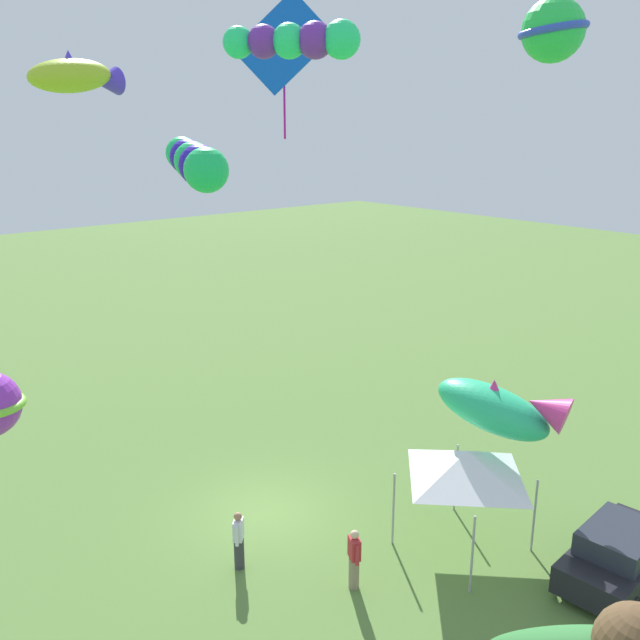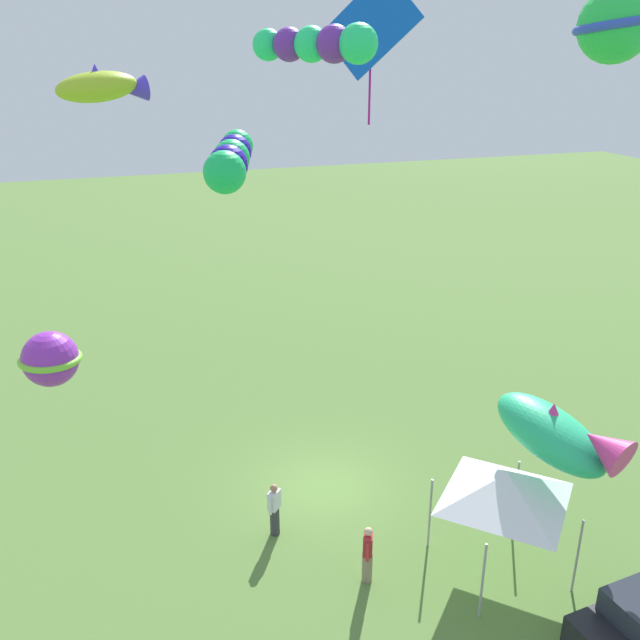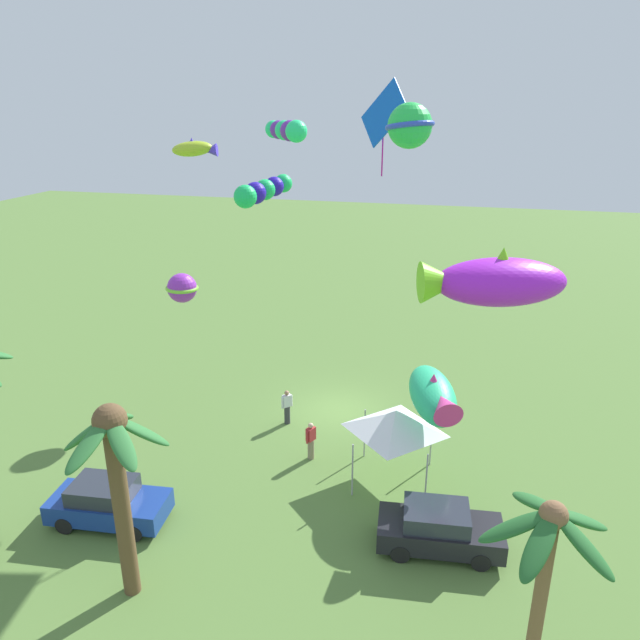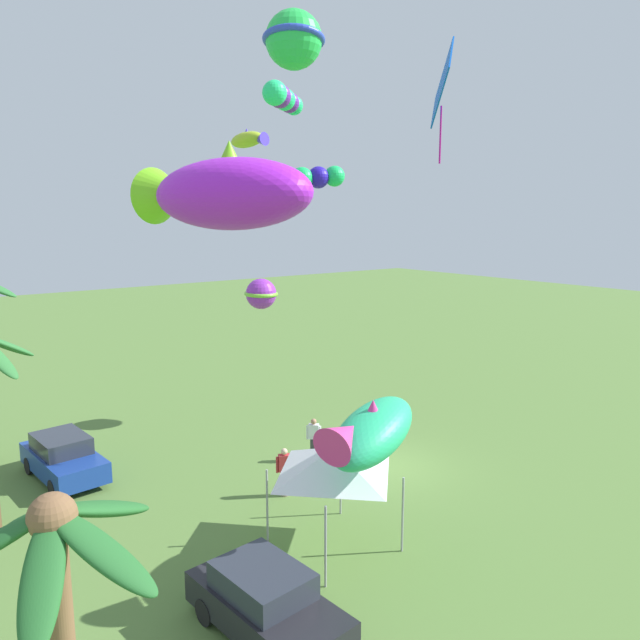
{
  "view_description": "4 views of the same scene",
  "coord_description": "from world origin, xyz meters",
  "px_view_note": "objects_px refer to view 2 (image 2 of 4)",
  "views": [
    {
      "loc": [
        9.94,
        14.31,
        10.89
      ],
      "look_at": [
        0.14,
        2.65,
        6.48
      ],
      "focal_mm": 37.8,
      "sensor_mm": 36.0,
      "label": 1
    },
    {
      "loc": [
        5.71,
        16.53,
        12.3
      ],
      "look_at": [
        1.38,
        3.68,
        6.98
      ],
      "focal_mm": 38.26,
      "sensor_mm": 36.0,
      "label": 2
    },
    {
      "loc": [
        -4.9,
        23.97,
        13.39
      ],
      "look_at": [
        0.04,
        3.64,
        5.73
      ],
      "focal_mm": 33.59,
      "sensor_mm": 36.0,
      "label": 3
    },
    {
      "loc": [
        -14.82,
        14.24,
        8.88
      ],
      "look_at": [
        -0.42,
        3.23,
        5.75
      ],
      "focal_mm": 33.79,
      "sensor_mm": 36.0,
      "label": 4
    }
  ],
  "objects_px": {
    "kite_ball_3": "(615,25)",
    "kite_fish_6": "(102,87)",
    "spectator_0": "(368,554)",
    "kite_tube_4": "(231,160)",
    "kite_ball_1": "(50,359)",
    "kite_diamond_7": "(371,27)",
    "festival_tent": "(506,486)",
    "spectator_1": "(274,509)",
    "kite_fish_0": "(558,434)",
    "kite_tube_2": "(317,44)"
  },
  "relations": [
    {
      "from": "kite_fish_0",
      "to": "kite_diamond_7",
      "type": "xyz_separation_m",
      "value": [
        2.89,
        -5.49,
        9.24
      ]
    },
    {
      "from": "kite_tube_4",
      "to": "kite_ball_3",
      "type": "bearing_deg",
      "value": 144.17
    },
    {
      "from": "spectator_0",
      "to": "spectator_1",
      "type": "height_order",
      "value": "same"
    },
    {
      "from": "spectator_1",
      "to": "kite_diamond_7",
      "type": "xyz_separation_m",
      "value": [
        -3.48,
        -2.42,
        12.09
      ]
    },
    {
      "from": "festival_tent",
      "to": "kite_fish_6",
      "type": "height_order",
      "value": "kite_fish_6"
    },
    {
      "from": "kite_tube_4",
      "to": "spectator_0",
      "type": "bearing_deg",
      "value": 136.65
    },
    {
      "from": "kite_fish_6",
      "to": "spectator_0",
      "type": "bearing_deg",
      "value": 159.23
    },
    {
      "from": "kite_tube_4",
      "to": "kite_diamond_7",
      "type": "relative_size",
      "value": 0.83
    },
    {
      "from": "festival_tent",
      "to": "kite_fish_0",
      "type": "distance_m",
      "value": 1.78
    },
    {
      "from": "spectator_1",
      "to": "kite_fish_0",
      "type": "distance_m",
      "value": 7.62
    },
    {
      "from": "festival_tent",
      "to": "kite_tube_2",
      "type": "height_order",
      "value": "kite_tube_2"
    },
    {
      "from": "kite_fish_6",
      "to": "kite_tube_2",
      "type": "bearing_deg",
      "value": 164.5
    },
    {
      "from": "kite_ball_1",
      "to": "kite_tube_2",
      "type": "distance_m",
      "value": 9.34
    },
    {
      "from": "spectator_0",
      "to": "kite_diamond_7",
      "type": "bearing_deg",
      "value": -109.96
    },
    {
      "from": "kite_tube_4",
      "to": "kite_fish_6",
      "type": "bearing_deg",
      "value": 10.31
    },
    {
      "from": "spectator_0",
      "to": "kite_fish_6",
      "type": "relative_size",
      "value": 0.86
    },
    {
      "from": "kite_fish_0",
      "to": "kite_tube_2",
      "type": "height_order",
      "value": "kite_tube_2"
    },
    {
      "from": "kite_fish_0",
      "to": "kite_ball_3",
      "type": "relative_size",
      "value": 1.95
    },
    {
      "from": "kite_ball_3",
      "to": "kite_fish_6",
      "type": "distance_m",
      "value": 9.33
    },
    {
      "from": "spectator_0",
      "to": "kite_tube_2",
      "type": "relative_size",
      "value": 0.7
    },
    {
      "from": "spectator_0",
      "to": "spectator_1",
      "type": "xyz_separation_m",
      "value": [
        1.71,
        -2.45,
        0.0
      ]
    },
    {
      "from": "spectator_1",
      "to": "kite_tube_2",
      "type": "bearing_deg",
      "value": 112.5
    },
    {
      "from": "kite_fish_0",
      "to": "kite_diamond_7",
      "type": "distance_m",
      "value": 11.13
    },
    {
      "from": "kite_tube_2",
      "to": "kite_diamond_7",
      "type": "xyz_separation_m",
      "value": [
        -2.79,
        -4.08,
        0.44
      ]
    },
    {
      "from": "kite_ball_1",
      "to": "kite_ball_3",
      "type": "distance_m",
      "value": 13.61
    },
    {
      "from": "spectator_0",
      "to": "kite_tube_4",
      "type": "bearing_deg",
      "value": -43.35
    },
    {
      "from": "kite_ball_3",
      "to": "spectator_1",
      "type": "bearing_deg",
      "value": -40.37
    },
    {
      "from": "kite_diamond_7",
      "to": "kite_fish_6",
      "type": "bearing_deg",
      "value": 23.86
    },
    {
      "from": "spectator_0",
      "to": "kite_ball_1",
      "type": "xyz_separation_m",
      "value": [
        6.78,
        -3.43,
        4.78
      ]
    },
    {
      "from": "kite_fish_6",
      "to": "kite_diamond_7",
      "type": "height_order",
      "value": "kite_diamond_7"
    },
    {
      "from": "kite_fish_0",
      "to": "kite_ball_3",
      "type": "height_order",
      "value": "kite_ball_3"
    },
    {
      "from": "spectator_0",
      "to": "kite_ball_1",
      "type": "height_order",
      "value": "kite_ball_1"
    },
    {
      "from": "spectator_0",
      "to": "kite_tube_4",
      "type": "xyz_separation_m",
      "value": [
        2.48,
        -2.34,
        9.35
      ]
    },
    {
      "from": "festival_tent",
      "to": "kite_ball_3",
      "type": "height_order",
      "value": "kite_ball_3"
    },
    {
      "from": "spectator_0",
      "to": "kite_ball_3",
      "type": "bearing_deg",
      "value": 150.62
    },
    {
      "from": "spectator_0",
      "to": "kite_tube_4",
      "type": "relative_size",
      "value": 0.51
    },
    {
      "from": "kite_tube_2",
      "to": "kite_diamond_7",
      "type": "height_order",
      "value": "kite_diamond_7"
    },
    {
      "from": "spectator_1",
      "to": "festival_tent",
      "type": "bearing_deg",
      "value": 148.51
    },
    {
      "from": "spectator_0",
      "to": "kite_fish_0",
      "type": "xyz_separation_m",
      "value": [
        -4.66,
        0.62,
        2.84
      ]
    },
    {
      "from": "festival_tent",
      "to": "kite_tube_4",
      "type": "xyz_separation_m",
      "value": [
        5.81,
        -2.98,
        7.69
      ]
    },
    {
      "from": "kite_tube_2",
      "to": "spectator_0",
      "type": "bearing_deg",
      "value": 142.3
    },
    {
      "from": "kite_tube_2",
      "to": "spectator_1",
      "type": "bearing_deg",
      "value": -67.5
    },
    {
      "from": "kite_tube_2",
      "to": "kite_ball_1",
      "type": "bearing_deg",
      "value": -24.64
    },
    {
      "from": "kite_fish_0",
      "to": "kite_fish_6",
      "type": "height_order",
      "value": "kite_fish_6"
    },
    {
      "from": "spectator_0",
      "to": "kite_fish_0",
      "type": "bearing_deg",
      "value": 172.4
    },
    {
      "from": "kite_fish_0",
      "to": "kite_tube_4",
      "type": "distance_m",
      "value": 10.1
    },
    {
      "from": "spectator_1",
      "to": "kite_tube_4",
      "type": "height_order",
      "value": "kite_tube_4"
    },
    {
      "from": "festival_tent",
      "to": "kite_tube_2",
      "type": "xyz_separation_m",
      "value": [
        4.36,
        -1.43,
        9.99
      ]
    },
    {
      "from": "kite_ball_1",
      "to": "kite_diamond_7",
      "type": "bearing_deg",
      "value": -170.45
    },
    {
      "from": "festival_tent",
      "to": "spectator_1",
      "type": "bearing_deg",
      "value": -31.49
    }
  ]
}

